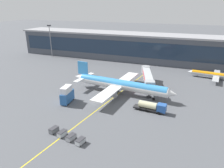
{
  "coord_description": "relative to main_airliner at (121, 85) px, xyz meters",
  "views": [
    {
      "loc": [
        30.75,
        -62.84,
        33.26
      ],
      "look_at": [
        3.18,
        7.88,
        4.5
      ],
      "focal_mm": 33.6,
      "sensor_mm": 36.0,
      "label": 1
    }
  ],
  "objects": [
    {
      "name": "baggage_cart_3",
      "position": [
        1.0,
        -34.13,
        -3.18
      ],
      "size": [
        2.06,
        2.9,
        1.48
      ],
      "color": "#B2B7BC",
      "rests_on": "ground_plane"
    },
    {
      "name": "terminal_building",
      "position": [
        -3.98,
        55.5,
        4.45
      ],
      "size": [
        170.82,
        19.08,
        16.78
      ],
      "color": "#424751",
      "rests_on": "ground_plane"
    },
    {
      "name": "apron_lead_in_line",
      "position": [
        -1.86,
        -7.91,
        -3.96
      ],
      "size": [
        10.86,
        79.34,
        0.01
      ],
      "primitive_type": "cube",
      "rotation": [
        0.0,
        0.0,
        -0.13
      ],
      "color": "yellow",
      "rests_on": "ground_plane"
    },
    {
      "name": "ground_plane",
      "position": [
        -6.07,
        -9.91,
        -3.96
      ],
      "size": [
        700.0,
        700.0,
        0.0
      ],
      "primitive_type": "plane",
      "color": "#515459"
    },
    {
      "name": "baggage_cart_1",
      "position": [
        -5.28,
        -32.88,
        -3.18
      ],
      "size": [
        2.06,
        2.9,
        1.48
      ],
      "color": "#B2B7BC",
      "rests_on": "ground_plane"
    },
    {
      "name": "main_airliner",
      "position": [
        0.0,
        0.0,
        0.0
      ],
      "size": [
        43.55,
        34.73,
        11.19
      ],
      "color": "white",
      "rests_on": "ground_plane"
    },
    {
      "name": "baggage_cart_2",
      "position": [
        -2.14,
        -33.51,
        -3.18
      ],
      "size": [
        2.06,
        2.9,
        1.48
      ],
      "color": "gray",
      "rests_on": "ground_plane"
    },
    {
      "name": "fuel_tanker",
      "position": [
        14.47,
        -10.18,
        -2.22
      ],
      "size": [
        10.95,
        3.26,
        3.25
      ],
      "color": "#232326",
      "rests_on": "ground_plane"
    },
    {
      "name": "catering_lift",
      "position": [
        -15.41,
        -14.47,
        -0.9
      ],
      "size": [
        3.3,
        7.05,
        6.3
      ],
      "color": "#285B9E",
      "rests_on": "ground_plane"
    },
    {
      "name": "commuter_jet_far",
      "position": [
        35.95,
        33.12,
        -1.86
      ],
      "size": [
        24.84,
        19.74,
        6.49
      ],
      "color": "#B2B7BC",
      "rests_on": "ground_plane"
    },
    {
      "name": "baggage_cart_0",
      "position": [
        -8.42,
        -32.26,
        -3.18
      ],
      "size": [
        2.06,
        2.9,
        1.48
      ],
      "color": "#595B60",
      "rests_on": "ground_plane"
    },
    {
      "name": "jet_bridge",
      "position": [
        8.13,
        11.13,
        1.02
      ],
      "size": [
        10.01,
        23.18,
        6.67
      ],
      "color": "#B2B7BC",
      "rests_on": "ground_plane"
    },
    {
      "name": "apron_light_mast_0",
      "position": [
        -64.68,
        43.54,
        8.48
      ],
      "size": [
        2.8,
        0.5,
        21.01
      ],
      "color": "gray",
      "rests_on": "ground_plane"
    }
  ]
}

